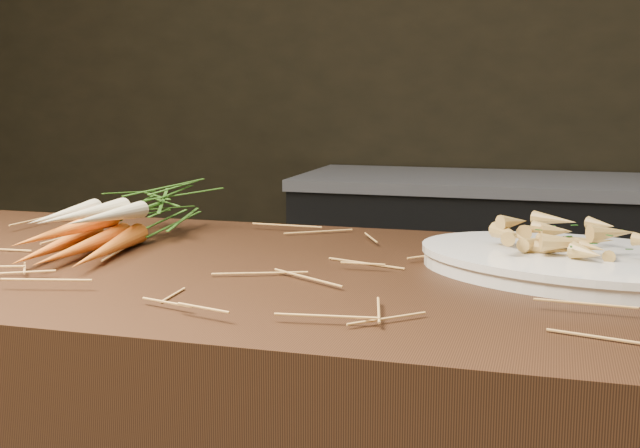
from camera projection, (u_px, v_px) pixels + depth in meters
The scene contains 5 objects.
back_counter at pixel (551, 295), 2.88m from camera, with size 1.82×0.62×0.84m.
straw_bedding at pixel (330, 264), 1.10m from camera, with size 1.40×0.60×0.02m, color #AE7D43, non-canonical shape.
root_veg_bunch at pixel (124, 216), 1.31m from camera, with size 0.18×0.47×0.09m.
serving_platter at pixel (580, 266), 1.07m from camera, with size 0.44×0.29×0.02m, color white, non-canonical shape.
roasted_veg_heap at pixel (582, 239), 1.07m from camera, with size 0.22×0.16×0.05m, color olive, non-canonical shape.
Camera 1 is at (0.29, -0.74, 1.14)m, focal length 45.00 mm.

